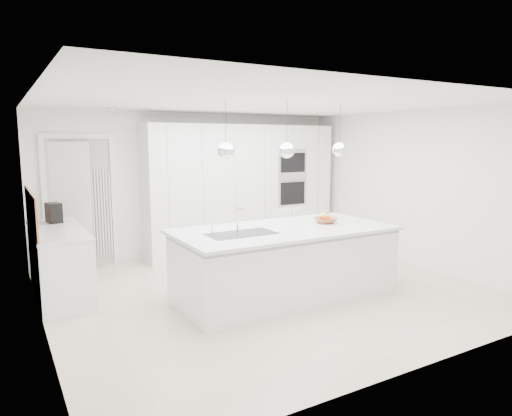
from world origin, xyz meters
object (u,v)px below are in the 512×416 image
espresso_machine (54,213)px  bar_stool_left (286,242)px  island_base (286,264)px  fruit_bowl (326,220)px  bar_stool_right (304,239)px

espresso_machine → bar_stool_left: espresso_machine is taller
island_base → fruit_bowl: 0.87m
island_base → espresso_machine: 3.27m
fruit_bowl → bar_stool_right: size_ratio=0.31×
island_base → espresso_machine: espresso_machine is taller
island_base → espresso_machine: (-2.53, 1.97, 0.61)m
island_base → fruit_bowl: bearing=5.9°
bar_stool_right → espresso_machine: bearing=141.0°
fruit_bowl → island_base: bearing=-174.1°
island_base → fruit_bowl: fruit_bowl is taller
fruit_bowl → bar_stool_left: (-0.13, 0.77, -0.45)m
bar_stool_right → island_base: bearing=-158.1°
island_base → bar_stool_right: bearing=44.1°
espresso_machine → fruit_bowl: bearing=-41.6°
bar_stool_left → espresso_machine: bearing=153.6°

